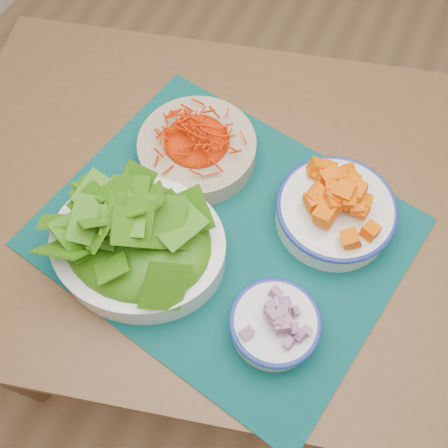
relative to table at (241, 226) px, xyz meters
name	(u,v)px	position (x,y,z in m)	size (l,w,h in m)	color
ground	(334,274)	(0.25, 0.27, -0.65)	(4.00, 4.00, 0.00)	#9E744C
table	(241,226)	(0.00, 0.00, 0.00)	(1.33, 1.04, 0.75)	brown
placemat	(224,232)	(-0.01, -0.07, 0.10)	(0.60, 0.49, 0.00)	#033031
carrot_bowl	(197,146)	(-0.12, 0.05, 0.14)	(0.27, 0.27, 0.08)	tan
squash_bowl	(337,208)	(0.16, 0.03, 0.15)	(0.25, 0.25, 0.10)	white
lettuce_bowl	(136,238)	(-0.12, -0.17, 0.17)	(0.34, 0.31, 0.15)	white
onion_bowl	(275,323)	(0.14, -0.20, 0.14)	(0.15, 0.15, 0.08)	white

